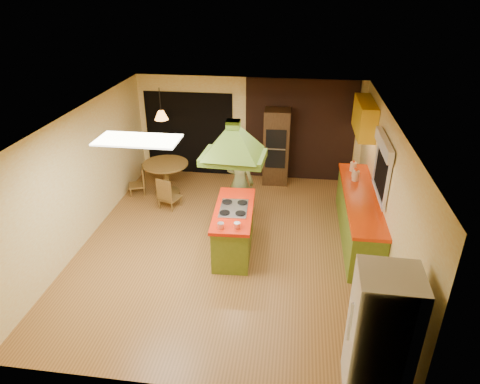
# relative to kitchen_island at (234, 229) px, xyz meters

# --- Properties ---
(ground) EXTENTS (6.50, 6.50, 0.00)m
(ground) POSITION_rel_kitchen_island_xyz_m (-0.13, 0.13, -0.43)
(ground) COLOR #9B6932
(ground) RESTS_ON ground
(room_walls) EXTENTS (5.50, 6.50, 6.50)m
(room_walls) POSITION_rel_kitchen_island_xyz_m (-0.13, 0.13, 0.82)
(room_walls) COLOR #FFF2B6
(room_walls) RESTS_ON ground
(ceiling_plane) EXTENTS (6.50, 6.50, 0.00)m
(ceiling_plane) POSITION_rel_kitchen_island_xyz_m (-0.13, 0.13, 2.07)
(ceiling_plane) COLOR silver
(ceiling_plane) RESTS_ON room_walls
(brick_panel) EXTENTS (2.64, 0.03, 2.50)m
(brick_panel) POSITION_rel_kitchen_island_xyz_m (1.12, 3.36, 0.82)
(brick_panel) COLOR #381E14
(brick_panel) RESTS_ON ground
(nook_opening) EXTENTS (2.20, 0.03, 2.10)m
(nook_opening) POSITION_rel_kitchen_island_xyz_m (-1.63, 3.36, 0.62)
(nook_opening) COLOR black
(nook_opening) RESTS_ON ground
(right_counter) EXTENTS (0.62, 3.05, 0.92)m
(right_counter) POSITION_rel_kitchen_island_xyz_m (2.32, 0.73, 0.03)
(right_counter) COLOR olive
(right_counter) RESTS_ON ground
(upper_cabinets) EXTENTS (0.34, 1.40, 0.70)m
(upper_cabinets) POSITION_rel_kitchen_island_xyz_m (2.44, 2.33, 1.52)
(upper_cabinets) COLOR yellow
(upper_cabinets) RESTS_ON room_walls
(window_right) EXTENTS (0.12, 1.35, 1.06)m
(window_right) POSITION_rel_kitchen_island_xyz_m (2.57, 0.53, 1.34)
(window_right) COLOR black
(window_right) RESTS_ON room_walls
(fluor_panel) EXTENTS (1.20, 0.60, 0.03)m
(fluor_panel) POSITION_rel_kitchen_island_xyz_m (-1.23, -1.07, 2.05)
(fluor_panel) COLOR white
(fluor_panel) RESTS_ON ceiling_plane
(kitchen_island) EXTENTS (0.77, 1.73, 0.87)m
(kitchen_island) POSITION_rel_kitchen_island_xyz_m (0.00, 0.00, 0.00)
(kitchen_island) COLOR olive
(kitchen_island) RESTS_ON ground
(range_hood) EXTENTS (1.11, 0.83, 0.80)m
(range_hood) POSITION_rel_kitchen_island_xyz_m (-0.00, 0.00, 1.81)
(range_hood) COLOR #476519
(range_hood) RESTS_ON ceiling_plane
(man) EXTENTS (0.66, 0.51, 1.61)m
(man) POSITION_rel_kitchen_island_xyz_m (-0.05, 1.20, 0.37)
(man) COLOR #545A30
(man) RESTS_ON ground
(refrigerator) EXTENTS (0.73, 0.69, 1.73)m
(refrigerator) POSITION_rel_kitchen_island_xyz_m (2.15, -2.78, 0.43)
(refrigerator) COLOR white
(refrigerator) RESTS_ON ground
(wall_oven) EXTENTS (0.62, 0.61, 1.84)m
(wall_oven) POSITION_rel_kitchen_island_xyz_m (0.58, 3.08, 0.49)
(wall_oven) COLOR #472E17
(wall_oven) RESTS_ON ground
(dining_table) EXTENTS (1.04, 1.04, 0.77)m
(dining_table) POSITION_rel_kitchen_island_xyz_m (-1.90, 2.07, 0.11)
(dining_table) COLOR brown
(dining_table) RESTS_ON ground
(chair_left) EXTENTS (0.47, 0.47, 0.67)m
(chair_left) POSITION_rel_kitchen_island_xyz_m (-2.60, 1.97, -0.10)
(chair_left) COLOR brown
(chair_left) RESTS_ON ground
(chair_near) EXTENTS (0.51, 0.51, 0.73)m
(chair_near) POSITION_rel_kitchen_island_xyz_m (-1.65, 1.42, -0.07)
(chair_near) COLOR brown
(chair_near) RESTS_ON ground
(pendant_lamp) EXTENTS (0.31, 0.31, 0.19)m
(pendant_lamp) POSITION_rel_kitchen_island_xyz_m (-1.90, 2.07, 1.47)
(pendant_lamp) COLOR #FF9E3F
(pendant_lamp) RESTS_ON ceiling_plane
(canister_large) EXTENTS (0.15, 0.15, 0.21)m
(canister_large) POSITION_rel_kitchen_island_xyz_m (2.27, 1.38, 0.59)
(canister_large) COLOR beige
(canister_large) RESTS_ON right_counter
(canister_medium) EXTENTS (0.18, 0.18, 0.19)m
(canister_medium) POSITION_rel_kitchen_island_xyz_m (2.27, 1.87, 0.58)
(canister_medium) COLOR #FFEFCD
(canister_medium) RESTS_ON right_counter
(canister_small) EXTENTS (0.12, 0.12, 0.15)m
(canister_small) POSITION_rel_kitchen_island_xyz_m (2.27, 1.55, 0.56)
(canister_small) COLOR beige
(canister_small) RESTS_ON right_counter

